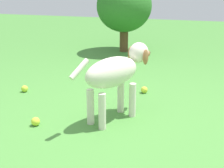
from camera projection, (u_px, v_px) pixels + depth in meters
name	position (u px, v px, depth m)	size (l,w,h in m)	color
ground	(131.00, 130.00, 2.37)	(14.00, 14.00, 0.00)	#478438
dog	(117.00, 72.00, 2.46)	(0.77, 0.45, 0.57)	silver
tennis_ball_0	(25.00, 89.00, 3.17)	(0.07, 0.07, 0.07)	#C2DF39
tennis_ball_1	(144.00, 90.00, 3.14)	(0.07, 0.07, 0.07)	#D0D63A
tennis_ball_2	(36.00, 121.00, 2.44)	(0.07, 0.07, 0.07)	#CFE039
shrub_near	(124.00, 6.00, 4.78)	(0.90, 0.81, 1.06)	brown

